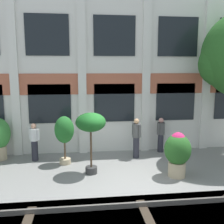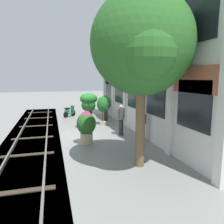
{
  "view_description": "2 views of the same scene",
  "coord_description": "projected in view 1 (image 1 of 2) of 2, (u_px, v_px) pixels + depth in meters",
  "views": [
    {
      "loc": [
        -1.51,
        -8.43,
        3.78
      ],
      "look_at": [
        -0.23,
        2.07,
        2.0
      ],
      "focal_mm": 42.0,
      "sensor_mm": 36.0,
      "label": 1
    },
    {
      "loc": [
        12.05,
        -1.57,
        3.17
      ],
      "look_at": [
        0.16,
        1.74,
        1.22
      ],
      "focal_mm": 35.0,
      "sensor_mm": 36.0,
      "label": 2
    }
  ],
  "objects": [
    {
      "name": "apartment_facade",
      "position": [
        114.0,
        64.0,
        11.68
      ],
      "size": [
        14.53,
        0.64,
        7.91
      ],
      "color": "silver",
      "rests_on": "ground"
    },
    {
      "name": "resident_near_plants",
      "position": [
        136.0,
        137.0,
        11.04
      ],
      "size": [
        0.34,
        0.48,
        1.7
      ],
      "rotation": [
        0.0,
        0.0,
        -2.64
      ],
      "color": "#282833",
      "rests_on": "ground"
    },
    {
      "name": "resident_watching_tracks",
      "position": [
        161.0,
        134.0,
        11.85
      ],
      "size": [
        0.38,
        0.42,
        1.58
      ],
      "rotation": [
        0.0,
        0.0,
        -0.73
      ],
      "color": "#282833",
      "rests_on": "ground"
    },
    {
      "name": "resident_by_doorway",
      "position": [
        34.0,
        141.0,
        10.73
      ],
      "size": [
        0.47,
        0.34,
        1.57
      ],
      "rotation": [
        0.0,
        0.0,
        -2.09
      ],
      "color": "#282833",
      "rests_on": "ground"
    },
    {
      "name": "ground_plane",
      "position": [
        126.0,
        179.0,
        9.06
      ],
      "size": [
        80.0,
        80.0,
        0.0
      ],
      "primitive_type": "plane",
      "color": "gray"
    },
    {
      "name": "potted_plant_tall_urn",
      "position": [
        64.0,
        132.0,
        10.27
      ],
      "size": [
        0.76,
        0.76,
        1.93
      ],
      "color": "tan",
      "rests_on": "ground"
    },
    {
      "name": "potted_plant_low_pan",
      "position": [
        91.0,
        125.0,
        9.24
      ],
      "size": [
        1.07,
        1.07,
        2.23
      ],
      "color": "#333333",
      "rests_on": "ground"
    },
    {
      "name": "potted_plant_ribbed_drum",
      "position": [
        178.0,
        151.0,
        9.12
      ],
      "size": [
        0.93,
        0.93,
        1.6
      ],
      "color": "tan",
      "rests_on": "ground"
    }
  ]
}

